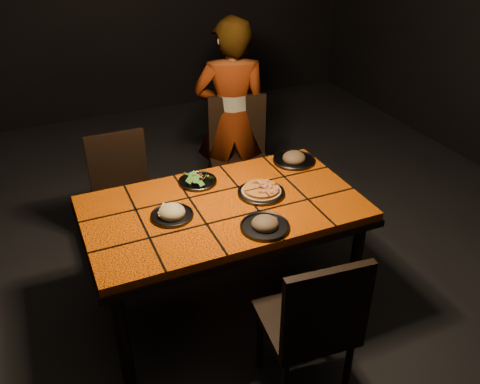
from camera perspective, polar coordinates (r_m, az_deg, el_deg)
name	(u,v)px	position (r m, az deg, el deg)	size (l,w,h in m)	color
room_shell	(221,79)	(2.63, -2.18, 12.51)	(6.04, 7.04, 3.08)	black
dining_table	(223,216)	(3.00, -1.87, -2.68)	(1.62, 0.92, 0.75)	#FF6208
chair_near	(314,322)	(2.54, 8.27, -14.27)	(0.47, 0.47, 0.94)	black
chair_far_left	(123,189)	(3.65, -12.99, 0.32)	(0.41, 0.41, 0.90)	black
chair_far_right	(239,152)	(3.96, -0.07, 4.47)	(0.54, 0.54, 0.99)	black
diner	(232,119)	(4.00, -0.93, 8.22)	(0.57, 0.38, 1.57)	brown
plate_pizza	(261,191)	(3.05, 2.40, 0.06)	(0.29, 0.29, 0.04)	#353439
plate_pasta	(172,213)	(2.86, -7.65, -2.41)	(0.24, 0.24, 0.08)	#353439
plate_salad	(198,179)	(3.17, -4.79, 1.45)	(0.24, 0.24, 0.07)	#353439
plate_mushroom_a	(265,224)	(2.75, 2.82, -3.64)	(0.27, 0.27, 0.09)	#353439
plate_mushroom_b	(294,158)	(3.43, 6.09, 3.80)	(0.29, 0.29, 0.09)	#353439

